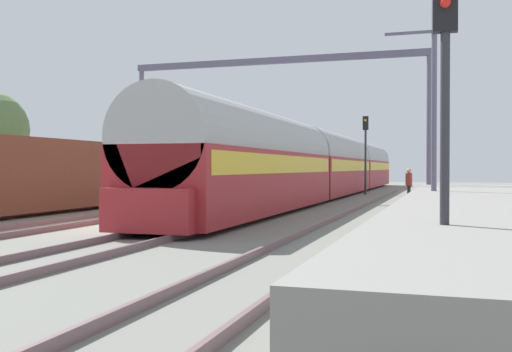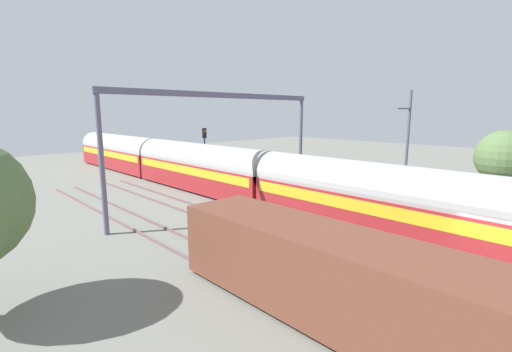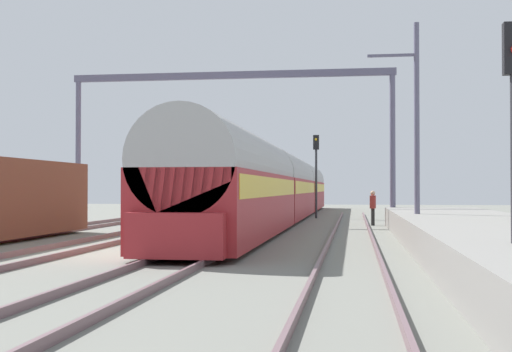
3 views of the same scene
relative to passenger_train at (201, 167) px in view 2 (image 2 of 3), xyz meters
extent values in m
plane|color=slate|center=(-2.07, -21.58, -1.97)|extent=(120.00, 120.00, 0.00)
cube|color=#6D5358|center=(-7.57, -21.58, -1.89)|extent=(0.08, 60.00, 0.16)
cube|color=#6D5358|center=(-4.86, -21.58, -1.89)|extent=(0.08, 60.00, 0.16)
cube|color=#6D5358|center=(-3.43, -21.58, -1.89)|extent=(0.08, 60.00, 0.16)
cube|color=#6D5358|center=(-0.72, -21.58, -1.89)|extent=(0.08, 60.00, 0.16)
cube|color=#6D5358|center=(0.72, -21.58, -1.89)|extent=(0.08, 60.00, 0.16)
cube|color=gray|center=(7.96, -19.58, -1.52)|extent=(4.40, 28.00, 0.90)
cube|color=maroon|center=(0.00, -16.31, -0.71)|extent=(2.90, 16.00, 2.20)
cube|color=gold|center=(0.00, -16.31, -0.08)|extent=(2.93, 15.36, 0.64)
cylinder|color=#A9A9A9|center=(0.00, -16.31, 0.59)|extent=(2.84, 16.00, 2.84)
cube|color=maroon|center=(0.00, 0.04, -0.71)|extent=(2.90, 16.00, 2.20)
cube|color=gold|center=(0.00, 0.04, -0.08)|extent=(2.93, 15.36, 0.64)
cylinder|color=#A9A9A9|center=(0.00, 0.04, 0.59)|extent=(2.84, 16.00, 2.84)
cube|color=maroon|center=(0.00, 16.39, -0.71)|extent=(2.90, 16.00, 2.20)
cube|color=gold|center=(0.00, 16.39, -0.08)|extent=(2.93, 15.36, 0.64)
cylinder|color=#A9A9A9|center=(0.00, 16.39, 0.59)|extent=(2.84, 16.00, 2.84)
cube|color=brown|center=(-8.29, -19.39, -0.46)|extent=(2.80, 13.00, 2.70)
cube|color=black|center=(-8.29, -19.39, -1.76)|extent=(2.52, 11.96, 0.10)
cylinder|color=#252525|center=(5.16, -6.04, -1.55)|extent=(0.21, 0.21, 0.85)
cube|color=maroon|center=(5.16, -6.04, -0.80)|extent=(0.32, 0.44, 0.64)
sphere|color=tan|center=(5.16, -6.04, -0.36)|extent=(0.24, 0.24, 0.24)
cylinder|color=#2D2D33|center=(1.92, 2.05, 0.15)|extent=(0.14, 0.14, 4.25)
cube|color=black|center=(1.92, 2.05, 2.73)|extent=(0.36, 0.20, 0.90)
sphere|color=yellow|center=(1.92, 1.93, 2.90)|extent=(0.16, 0.16, 0.16)
cylinder|color=slate|center=(-10.29, -5.77, 1.78)|extent=(0.28, 0.28, 7.50)
cylinder|color=slate|center=(6.14, -5.77, 1.78)|extent=(0.28, 0.28, 7.50)
cube|color=slate|center=(-2.07, -5.77, 5.71)|extent=(16.83, 0.24, 0.36)
cylinder|color=slate|center=(6.54, -14.58, 2.03)|extent=(0.20, 0.20, 8.00)
cube|color=slate|center=(5.64, -14.58, 4.83)|extent=(1.80, 0.10, 0.10)
cylinder|color=#4C3826|center=(12.67, -18.85, -0.95)|extent=(0.36, 0.36, 2.06)
sphere|color=#547241|center=(12.67, -18.85, 1.49)|extent=(3.76, 3.76, 3.76)
camera|label=1|loc=(6.98, -37.77, -0.22)|focal=42.20mm
camera|label=2|loc=(-17.29, -24.85, 4.59)|focal=25.10mm
camera|label=3|loc=(4.23, -40.57, -0.13)|focal=48.29mm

